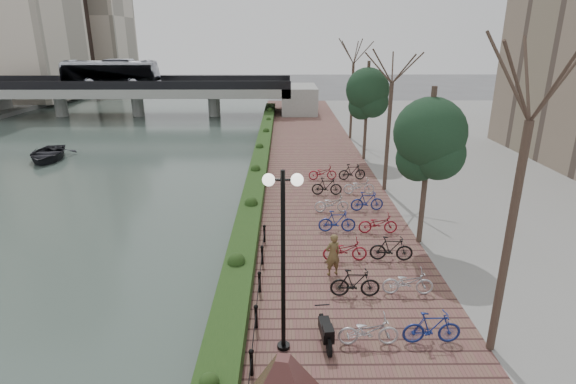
{
  "coord_description": "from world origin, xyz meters",
  "views": [
    {
      "loc": [
        2.25,
        -8.42,
        8.71
      ],
      "look_at": [
        2.42,
        11.18,
        2.0
      ],
      "focal_mm": 28.0,
      "sensor_mm": 36.0,
      "label": 1
    }
  ],
  "objects_px": {
    "lamppost": "(283,226)",
    "pedestrian": "(333,255)",
    "motorcycle": "(325,329)",
    "boat": "(47,154)"
  },
  "relations": [
    {
      "from": "lamppost",
      "to": "pedestrian",
      "type": "bearing_deg",
      "value": 66.53
    },
    {
      "from": "motorcycle",
      "to": "boat",
      "type": "distance_m",
      "value": 29.27
    },
    {
      "from": "pedestrian",
      "to": "boat",
      "type": "relative_size",
      "value": 0.33
    },
    {
      "from": "motorcycle",
      "to": "pedestrian",
      "type": "distance_m",
      "value": 3.95
    },
    {
      "from": "pedestrian",
      "to": "motorcycle",
      "type": "bearing_deg",
      "value": 59.55
    },
    {
      "from": "lamppost",
      "to": "motorcycle",
      "type": "relative_size",
      "value": 3.7
    },
    {
      "from": "lamppost",
      "to": "boat",
      "type": "relative_size",
      "value": 1.07
    },
    {
      "from": "motorcycle",
      "to": "pedestrian",
      "type": "relative_size",
      "value": 0.87
    },
    {
      "from": "motorcycle",
      "to": "boat",
      "type": "bearing_deg",
      "value": 125.11
    },
    {
      "from": "lamppost",
      "to": "pedestrian",
      "type": "relative_size",
      "value": 3.21
    }
  ]
}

